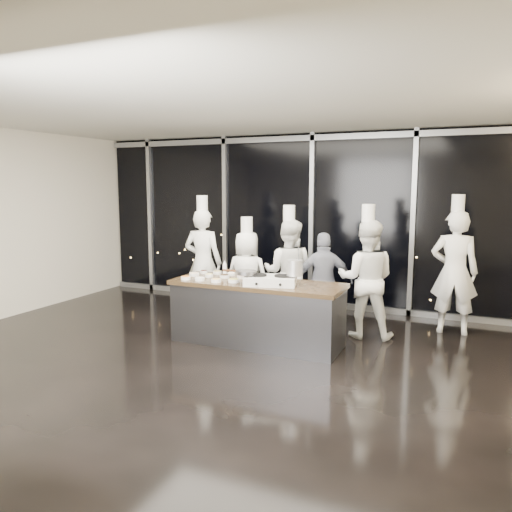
{
  "coord_description": "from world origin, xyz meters",
  "views": [
    {
      "loc": [
        2.8,
        -5.44,
        2.27
      ],
      "look_at": [
        -0.15,
        1.2,
        1.22
      ],
      "focal_mm": 35.0,
      "sensor_mm": 36.0,
      "label": 1
    }
  ],
  "objects_px": {
    "stove": "(271,280)",
    "guest": "(324,281)",
    "demo_counter": "(257,313)",
    "chef_center": "(289,272)",
    "chef_left": "(247,276)",
    "chef_right": "(366,279)",
    "chef_side": "(454,271)",
    "frying_pan": "(245,272)",
    "chef_far_left": "(203,262)",
    "stock_pot": "(295,268)"
  },
  "relations": [
    {
      "from": "stove",
      "to": "chef_center",
      "type": "xyz_separation_m",
      "value": [
        -0.18,
        1.21,
        -0.1
      ]
    },
    {
      "from": "demo_counter",
      "to": "stove",
      "type": "bearing_deg",
      "value": -23.18
    },
    {
      "from": "stock_pot",
      "to": "chef_right",
      "type": "distance_m",
      "value": 1.28
    },
    {
      "from": "chef_center",
      "to": "frying_pan",
      "type": "bearing_deg",
      "value": 76.03
    },
    {
      "from": "demo_counter",
      "to": "chef_side",
      "type": "xyz_separation_m",
      "value": [
        2.53,
        1.7,
        0.51
      ]
    },
    {
      "from": "stove",
      "to": "guest",
      "type": "height_order",
      "value": "guest"
    },
    {
      "from": "chef_far_left",
      "to": "chef_left",
      "type": "distance_m",
      "value": 0.91
    },
    {
      "from": "stock_pot",
      "to": "guest",
      "type": "distance_m",
      "value": 1.22
    },
    {
      "from": "chef_right",
      "to": "frying_pan",
      "type": "bearing_deg",
      "value": 30.22
    },
    {
      "from": "stove",
      "to": "chef_left",
      "type": "xyz_separation_m",
      "value": [
        -0.86,
        1.07,
        -0.19
      ]
    },
    {
      "from": "chef_far_left",
      "to": "chef_left",
      "type": "bearing_deg",
      "value": 167.09
    },
    {
      "from": "chef_far_left",
      "to": "demo_counter",
      "type": "bearing_deg",
      "value": 138.47
    },
    {
      "from": "chef_left",
      "to": "frying_pan",
      "type": "bearing_deg",
      "value": 111.29
    },
    {
      "from": "chef_side",
      "to": "chef_right",
      "type": "bearing_deg",
      "value": 28.66
    },
    {
      "from": "chef_right",
      "to": "guest",
      "type": "bearing_deg",
      "value": -22.17
    },
    {
      "from": "guest",
      "to": "chef_side",
      "type": "relative_size",
      "value": 0.72
    },
    {
      "from": "chef_center",
      "to": "chef_far_left",
      "type": "bearing_deg",
      "value": -6.16
    },
    {
      "from": "guest",
      "to": "chef_center",
      "type": "bearing_deg",
      "value": -19.95
    },
    {
      "from": "demo_counter",
      "to": "chef_far_left",
      "type": "height_order",
      "value": "chef_far_left"
    },
    {
      "from": "demo_counter",
      "to": "chef_side",
      "type": "distance_m",
      "value": 3.09
    },
    {
      "from": "chef_far_left",
      "to": "guest",
      "type": "xyz_separation_m",
      "value": [
        2.15,
        0.04,
        -0.18
      ]
    },
    {
      "from": "stove",
      "to": "chef_right",
      "type": "xyz_separation_m",
      "value": [
        1.1,
        1.06,
        -0.08
      ]
    },
    {
      "from": "demo_counter",
      "to": "guest",
      "type": "relative_size",
      "value": 1.61
    },
    {
      "from": "chef_right",
      "to": "chef_side",
      "type": "relative_size",
      "value": 0.94
    },
    {
      "from": "chef_right",
      "to": "stove",
      "type": "bearing_deg",
      "value": 35.19
    },
    {
      "from": "guest",
      "to": "stock_pot",
      "type": "bearing_deg",
      "value": 65.19
    },
    {
      "from": "demo_counter",
      "to": "chef_left",
      "type": "height_order",
      "value": "chef_left"
    },
    {
      "from": "chef_center",
      "to": "stove",
      "type": "bearing_deg",
      "value": 91.19
    },
    {
      "from": "demo_counter",
      "to": "chef_right",
      "type": "distance_m",
      "value": 1.71
    },
    {
      "from": "chef_side",
      "to": "chef_center",
      "type": "bearing_deg",
      "value": 9.84
    },
    {
      "from": "frying_pan",
      "to": "chef_center",
      "type": "height_order",
      "value": "chef_center"
    },
    {
      "from": "chef_side",
      "to": "stove",
      "type": "bearing_deg",
      "value": 34.77
    },
    {
      "from": "chef_left",
      "to": "chef_center",
      "type": "xyz_separation_m",
      "value": [
        0.67,
        0.14,
        0.09
      ]
    },
    {
      "from": "chef_center",
      "to": "demo_counter",
      "type": "bearing_deg",
      "value": 79.16
    },
    {
      "from": "demo_counter",
      "to": "chef_center",
      "type": "bearing_deg",
      "value": 86.61
    },
    {
      "from": "demo_counter",
      "to": "chef_left",
      "type": "relative_size",
      "value": 1.41
    },
    {
      "from": "chef_left",
      "to": "chef_far_left",
      "type": "bearing_deg",
      "value": -9.82
    },
    {
      "from": "guest",
      "to": "chef_side",
      "type": "distance_m",
      "value": 1.97
    },
    {
      "from": "frying_pan",
      "to": "chef_left",
      "type": "relative_size",
      "value": 0.3
    },
    {
      "from": "frying_pan",
      "to": "chef_side",
      "type": "height_order",
      "value": "chef_side"
    },
    {
      "from": "stove",
      "to": "guest",
      "type": "relative_size",
      "value": 0.51
    },
    {
      "from": "frying_pan",
      "to": "stock_pot",
      "type": "height_order",
      "value": "stock_pot"
    },
    {
      "from": "chef_far_left",
      "to": "chef_right",
      "type": "bearing_deg",
      "value": 171.68
    },
    {
      "from": "chef_left",
      "to": "chef_side",
      "type": "relative_size",
      "value": 0.82
    },
    {
      "from": "chef_center",
      "to": "guest",
      "type": "distance_m",
      "value": 0.6
    },
    {
      "from": "chef_far_left",
      "to": "chef_left",
      "type": "xyz_separation_m",
      "value": [
        0.89,
        -0.11,
        -0.17
      ]
    },
    {
      "from": "stock_pot",
      "to": "guest",
      "type": "height_order",
      "value": "guest"
    },
    {
      "from": "demo_counter",
      "to": "chef_far_left",
      "type": "distance_m",
      "value": 1.91
    },
    {
      "from": "guest",
      "to": "chef_far_left",
      "type": "bearing_deg",
      "value": -19.62
    },
    {
      "from": "chef_left",
      "to": "guest",
      "type": "xyz_separation_m",
      "value": [
        1.27,
        0.15,
        -0.01
      ]
    }
  ]
}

